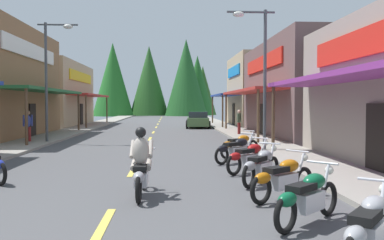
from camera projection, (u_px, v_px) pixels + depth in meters
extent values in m
cube|color=#4C4C4F|center=(153.00, 134.00, 29.17)|extent=(9.70, 88.68, 0.10)
cube|color=gray|center=(66.00, 133.00, 28.82)|extent=(2.41, 88.68, 0.12)
cube|color=gray|center=(238.00, 132.00, 29.50)|extent=(2.41, 88.68, 0.12)
cube|color=#E0C64C|center=(102.00, 228.00, 6.91)|extent=(0.16, 2.40, 0.01)
cube|color=#E0C64C|center=(133.00, 170.00, 12.90)|extent=(0.16, 2.40, 0.01)
cube|color=#E0C64C|center=(144.00, 150.00, 18.35)|extent=(0.16, 2.40, 0.01)
cube|color=#E0C64C|center=(150.00, 139.00, 24.49)|extent=(0.16, 2.40, 0.01)
cube|color=#E0C64C|center=(153.00, 132.00, 30.08)|extent=(0.16, 2.40, 0.01)
cube|color=#E0C64C|center=(156.00, 127.00, 36.64)|extent=(0.16, 2.40, 0.01)
cube|color=#E0C64C|center=(158.00, 124.00, 42.21)|extent=(0.16, 2.40, 0.01)
cube|color=#E0C64C|center=(159.00, 122.00, 48.32)|extent=(0.16, 2.40, 0.01)
cube|color=#E0C64C|center=(160.00, 120.00, 53.85)|extent=(0.16, 2.40, 0.01)
cube|color=#E0C64C|center=(161.00, 118.00, 59.97)|extent=(0.16, 2.40, 0.01)
cube|color=#E0C64C|center=(162.00, 117.00, 65.13)|extent=(0.16, 2.40, 0.01)
cube|color=#236033|center=(46.00, 91.00, 25.21)|extent=(1.80, 11.78, 0.16)
cylinder|color=brown|center=(26.00, 118.00, 19.63)|extent=(0.14, 0.14, 2.82)
cylinder|color=brown|center=(79.00, 113.00, 30.98)|extent=(0.14, 0.14, 2.82)
cube|color=white|center=(32.00, 51.00, 25.06)|extent=(0.10, 9.16, 0.90)
cube|color=black|center=(33.00, 121.00, 25.23)|extent=(0.08, 1.10, 2.10)
cube|color=tan|center=(35.00, 95.00, 39.05)|extent=(8.58, 13.14, 5.94)
cube|color=#B72D28|center=(90.00, 95.00, 39.34)|extent=(1.80, 11.83, 0.16)
cylinder|color=brown|center=(86.00, 112.00, 33.74)|extent=(0.14, 0.14, 2.82)
cylinder|color=brown|center=(107.00, 110.00, 45.14)|extent=(0.14, 0.14, 2.82)
cube|color=yellow|center=(81.00, 77.00, 39.23)|extent=(0.10, 9.20, 0.90)
cube|color=black|center=(81.00, 115.00, 39.37)|extent=(0.08, 1.10, 2.10)
cube|color=#8C338C|center=(348.00, 76.00, 12.02)|extent=(1.80, 12.14, 0.16)
cylinder|color=brown|center=(273.00, 119.00, 17.90)|extent=(0.14, 0.14, 2.82)
cube|color=red|center=(377.00, 38.00, 12.02)|extent=(0.10, 9.44, 0.90)
cube|color=black|center=(376.00, 139.00, 12.14)|extent=(0.08, 1.10, 2.10)
cube|color=brown|center=(322.00, 89.00, 27.04)|extent=(7.88, 13.53, 6.08)
cube|color=#B72D28|center=(249.00, 91.00, 26.78)|extent=(1.80, 12.17, 0.16)
cylinder|color=brown|center=(258.00, 117.00, 20.92)|extent=(0.14, 0.14, 2.82)
cylinder|color=brown|center=(226.00, 112.00, 32.67)|extent=(0.14, 0.14, 2.82)
cube|color=red|center=(262.00, 63.00, 26.75)|extent=(0.10, 9.47, 0.90)
cube|color=black|center=(262.00, 120.00, 26.90)|extent=(0.08, 1.10, 2.10)
cube|color=tan|center=(276.00, 91.00, 38.99)|extent=(8.09, 9.35, 6.58)
cube|color=navy|center=(224.00, 95.00, 38.73)|extent=(1.80, 8.42, 0.16)
cylinder|color=brown|center=(223.00, 112.00, 34.75)|extent=(0.14, 0.14, 2.82)
cylinder|color=brown|center=(213.00, 110.00, 42.75)|extent=(0.14, 0.14, 2.82)
cube|color=#197FCC|center=(233.00, 71.00, 38.69)|extent=(0.10, 6.55, 0.90)
cube|color=black|center=(233.00, 115.00, 38.85)|extent=(0.08, 1.10, 2.10)
cylinder|color=#474C51|center=(46.00, 83.00, 21.43)|extent=(0.14, 0.14, 6.30)
cylinder|color=#474C51|center=(58.00, 25.00, 21.35)|extent=(2.06, 0.10, 0.10)
ellipsoid|color=silver|center=(68.00, 27.00, 21.38)|extent=(0.50, 0.30, 0.24)
cylinder|color=#474C51|center=(265.00, 81.00, 17.69)|extent=(0.14, 0.14, 6.10)
cylinder|color=#474C51|center=(251.00, 12.00, 17.53)|extent=(2.06, 0.10, 0.10)
ellipsoid|color=silver|center=(239.00, 14.00, 17.51)|extent=(0.50, 0.30, 0.24)
torus|color=black|center=(383.00, 226.00, 5.94)|extent=(0.49, 0.55, 0.64)
cube|color=silver|center=(370.00, 234.00, 5.33)|extent=(0.66, 0.72, 0.32)
ellipsoid|color=#99999E|center=(374.00, 206.00, 5.48)|extent=(0.61, 0.63, 0.28)
cube|color=black|center=(366.00, 217.00, 5.12)|extent=(0.60, 0.64, 0.12)
ellipsoid|color=#99999E|center=(355.00, 236.00, 4.77)|extent=(0.47, 0.49, 0.24)
cylinder|color=silver|center=(382.00, 205.00, 5.82)|extent=(0.29, 0.32, 0.71)
cylinder|color=silver|center=(380.00, 181.00, 5.71)|extent=(0.48, 0.42, 0.04)
torus|color=black|center=(328.00, 199.00, 7.65)|extent=(0.54, 0.51, 0.64)
torus|color=black|center=(286.00, 214.00, 6.56)|extent=(0.54, 0.51, 0.64)
cube|color=silver|center=(309.00, 201.00, 7.10)|extent=(0.70, 0.68, 0.32)
ellipsoid|color=#0C5933|center=(314.00, 181.00, 7.24)|extent=(0.63, 0.62, 0.28)
cube|color=black|center=(301.00, 187.00, 6.91)|extent=(0.63, 0.61, 0.12)
ellipsoid|color=#0C5933|center=(287.00, 200.00, 6.59)|extent=(0.49, 0.48, 0.24)
cylinder|color=silver|center=(325.00, 182.00, 7.54)|extent=(0.31, 0.30, 0.71)
cylinder|color=silver|center=(322.00, 163.00, 7.44)|extent=(0.44, 0.47, 0.04)
sphere|color=white|center=(329.00, 170.00, 7.65)|extent=(0.16, 0.16, 0.16)
torus|color=black|center=(304.00, 181.00, 9.45)|extent=(0.57, 0.47, 0.64)
torus|color=black|center=(261.00, 190.00, 8.47)|extent=(0.57, 0.47, 0.64)
cube|color=silver|center=(283.00, 181.00, 8.96)|extent=(0.73, 0.65, 0.32)
ellipsoid|color=#BF660C|center=(289.00, 166.00, 9.07)|extent=(0.64, 0.59, 0.28)
cube|color=black|center=(276.00, 170.00, 8.78)|extent=(0.65, 0.59, 0.12)
ellipsoid|color=#BF660C|center=(263.00, 178.00, 8.50)|extent=(0.50, 0.46, 0.24)
cylinder|color=silver|center=(300.00, 167.00, 9.35)|extent=(0.33, 0.27, 0.71)
cylinder|color=silver|center=(297.00, 151.00, 9.26)|extent=(0.40, 0.50, 0.04)
sphere|color=white|center=(305.00, 158.00, 9.44)|extent=(0.16, 0.16, 0.16)
torus|color=black|center=(273.00, 168.00, 11.34)|extent=(0.47, 0.57, 0.64)
torus|color=black|center=(249.00, 176.00, 10.10)|extent=(0.47, 0.57, 0.64)
cube|color=silver|center=(262.00, 169.00, 10.72)|extent=(0.65, 0.73, 0.32)
ellipsoid|color=#99999E|center=(265.00, 155.00, 10.87)|extent=(0.59, 0.64, 0.28)
cube|color=black|center=(258.00, 159.00, 10.50)|extent=(0.59, 0.65, 0.12)
ellipsoid|color=#99999E|center=(250.00, 166.00, 10.13)|extent=(0.46, 0.50, 0.24)
cylinder|color=silver|center=(271.00, 156.00, 11.22)|extent=(0.27, 0.33, 0.71)
cylinder|color=silver|center=(270.00, 143.00, 11.11)|extent=(0.50, 0.40, 0.04)
sphere|color=white|center=(274.00, 149.00, 11.35)|extent=(0.16, 0.16, 0.16)
torus|color=black|center=(265.00, 160.00, 12.98)|extent=(0.55, 0.49, 0.64)
torus|color=black|center=(234.00, 165.00, 11.94)|extent=(0.55, 0.49, 0.64)
cube|color=silver|center=(250.00, 159.00, 12.46)|extent=(0.72, 0.67, 0.32)
ellipsoid|color=#A51414|center=(254.00, 148.00, 12.58)|extent=(0.63, 0.61, 0.28)
cube|color=black|center=(245.00, 151.00, 12.27)|extent=(0.64, 0.60, 0.12)
ellipsoid|color=#A51414|center=(235.00, 157.00, 11.97)|extent=(0.49, 0.47, 0.24)
cylinder|color=silver|center=(263.00, 150.00, 12.87)|extent=(0.32, 0.29, 0.71)
cylinder|color=silver|center=(260.00, 138.00, 12.78)|extent=(0.42, 0.48, 0.04)
sphere|color=white|center=(266.00, 143.00, 12.98)|extent=(0.16, 0.16, 0.16)
torus|color=black|center=(252.00, 152.00, 14.98)|extent=(0.58, 0.46, 0.64)
torus|color=black|center=(222.00, 156.00, 14.03)|extent=(0.58, 0.46, 0.64)
cube|color=silver|center=(237.00, 152.00, 14.50)|extent=(0.73, 0.64, 0.32)
ellipsoid|color=black|center=(241.00, 142.00, 14.61)|extent=(0.64, 0.59, 0.28)
cube|color=black|center=(232.00, 144.00, 14.33)|extent=(0.65, 0.58, 0.12)
ellipsoid|color=black|center=(223.00, 149.00, 14.05)|extent=(0.50, 0.45, 0.24)
cylinder|color=silver|center=(249.00, 144.00, 14.88)|extent=(0.34, 0.27, 0.71)
cylinder|color=silver|center=(247.00, 133.00, 14.79)|extent=(0.39, 0.51, 0.04)
sphere|color=white|center=(252.00, 138.00, 14.97)|extent=(0.16, 0.16, 0.16)
torus|color=black|center=(253.00, 148.00, 16.49)|extent=(0.57, 0.47, 0.64)
torus|color=black|center=(226.00, 151.00, 15.52)|extent=(0.57, 0.47, 0.64)
cube|color=silver|center=(240.00, 147.00, 16.00)|extent=(0.73, 0.65, 0.32)
ellipsoid|color=#BF660C|center=(244.00, 139.00, 16.12)|extent=(0.64, 0.59, 0.28)
cube|color=black|center=(236.00, 140.00, 15.83)|extent=(0.65, 0.59, 0.12)
ellipsoid|color=#BF660C|center=(227.00, 144.00, 15.54)|extent=(0.50, 0.46, 0.24)
cylinder|color=silver|center=(251.00, 140.00, 16.39)|extent=(0.33, 0.27, 0.71)
cylinder|color=silver|center=(249.00, 131.00, 16.30)|extent=(0.40, 0.50, 0.04)
sphere|color=white|center=(253.00, 135.00, 16.49)|extent=(0.16, 0.16, 0.16)
torus|color=black|center=(0.00, 173.00, 10.45)|extent=(0.55, 0.50, 0.64)
torus|color=black|center=(144.00, 176.00, 10.06)|extent=(0.10, 0.64, 0.64)
torus|color=black|center=(139.00, 189.00, 8.56)|extent=(0.10, 0.64, 0.64)
cube|color=silver|center=(141.00, 178.00, 9.30)|extent=(0.29, 0.70, 0.32)
ellipsoid|color=#99999E|center=(142.00, 163.00, 9.49)|extent=(0.32, 0.56, 0.28)
cube|color=black|center=(140.00, 168.00, 9.04)|extent=(0.28, 0.60, 0.12)
ellipsoid|color=#99999E|center=(139.00, 177.00, 8.60)|extent=(0.24, 0.44, 0.24)
cylinder|color=silver|center=(143.00, 163.00, 9.91)|extent=(0.06, 0.37, 0.71)
cylinder|color=silver|center=(143.00, 149.00, 9.78)|extent=(0.60, 0.04, 0.04)
sphere|color=white|center=(144.00, 154.00, 10.06)|extent=(0.16, 0.16, 0.16)
ellipsoid|color=#B2A599|center=(141.00, 150.00, 9.13)|extent=(0.38, 0.38, 0.64)
sphere|color=black|center=(141.00, 132.00, 9.16)|extent=(0.24, 0.24, 0.24)
cylinder|color=#B2A599|center=(134.00, 165.00, 9.30)|extent=(0.14, 0.42, 0.24)
cylinder|color=#B2A599|center=(132.00, 149.00, 9.42)|extent=(0.10, 0.51, 0.40)
cylinder|color=#B2A599|center=(148.00, 165.00, 9.32)|extent=(0.14, 0.42, 0.24)
cylinder|color=#B2A599|center=(151.00, 149.00, 9.44)|extent=(0.10, 0.51, 0.40)
cylinder|color=maroon|center=(239.00, 129.00, 26.83)|extent=(0.14, 0.14, 0.85)
cylinder|color=maroon|center=(239.00, 129.00, 27.00)|extent=(0.14, 0.14, 0.85)
ellipsoid|color=#3F593F|center=(239.00, 118.00, 26.89)|extent=(0.40, 0.44, 0.60)
cylinder|color=#3F593F|center=(238.00, 118.00, 26.67)|extent=(0.09, 0.09, 0.57)
cylinder|color=#3F593F|center=(240.00, 118.00, 27.10)|extent=(0.09, 0.09, 0.57)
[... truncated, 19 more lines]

